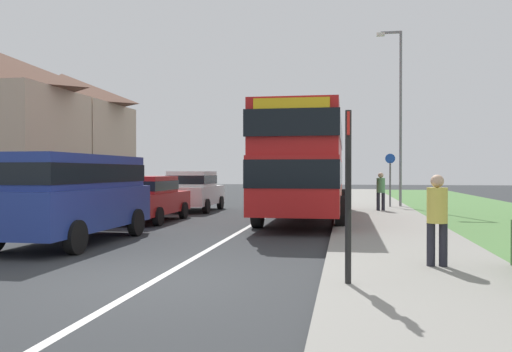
{
  "coord_description": "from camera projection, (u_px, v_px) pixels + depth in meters",
  "views": [
    {
      "loc": [
        2.96,
        -7.72,
        1.73
      ],
      "look_at": [
        0.62,
        5.91,
        1.6
      ],
      "focal_mm": 36.72,
      "sensor_mm": 36.0,
      "label": 1
    }
  ],
  "objects": [
    {
      "name": "cycle_route_sign",
      "position": [
        390.0,
        178.0,
        23.66
      ],
      "size": [
        0.44,
        0.08,
        2.52
      ],
      "color": "slate",
      "rests_on": "ground_plane"
    },
    {
      "name": "pedestrian_at_stop",
      "position": [
        437.0,
        216.0,
        8.84
      ],
      "size": [
        0.34,
        0.34,
        1.67
      ],
      "color": "#23232D",
      "rests_on": "ground_plane"
    },
    {
      "name": "lane_marking_centre",
      "position": [
        247.0,
        227.0,
        16.01
      ],
      "size": [
        0.14,
        60.0,
        0.01
      ],
      "primitive_type": "cube",
      "color": "silver",
      "rests_on": "ground_plane"
    },
    {
      "name": "ground_plane",
      "position": [
        152.0,
        282.0,
        8.12
      ],
      "size": [
        120.0,
        120.0,
        0.0
      ],
      "primitive_type": "plane",
      "color": "#2D3033"
    },
    {
      "name": "pavement_near_side",
      "position": [
        395.0,
        237.0,
        13.33
      ],
      "size": [
        3.2,
        68.0,
        0.12
      ],
      "primitive_type": "cube",
      "color": "gray",
      "rests_on": "ground_plane"
    },
    {
      "name": "bus_stop_sign",
      "position": [
        348.0,
        184.0,
        7.49
      ],
      "size": [
        0.09,
        0.52,
        2.6
      ],
      "color": "black",
      "rests_on": "ground_plane"
    },
    {
      "name": "house_terrace_far_side",
      "position": [
        33.0,
        134.0,
        27.01
      ],
      "size": [
        6.61,
        11.27,
        7.28
      ],
      "color": "#C1A88E",
      "rests_on": "ground_plane"
    },
    {
      "name": "parked_van_blue",
      "position": [
        72.0,
        191.0,
        12.52
      ],
      "size": [
        2.11,
        5.1,
        2.11
      ],
      "color": "navy",
      "rests_on": "ground_plane"
    },
    {
      "name": "double_decker_bus",
      "position": [
        305.0,
        159.0,
        18.43
      ],
      "size": [
        2.8,
        9.91,
        3.7
      ],
      "color": "red",
      "rests_on": "ground_plane"
    },
    {
      "name": "parked_car_red",
      "position": [
        147.0,
        196.0,
        17.81
      ],
      "size": [
        1.88,
        4.22,
        1.56
      ],
      "color": "#B21E1E",
      "rests_on": "ground_plane"
    },
    {
      "name": "parked_car_white",
      "position": [
        193.0,
        189.0,
        22.58
      ],
      "size": [
        2.0,
        3.93,
        1.72
      ],
      "color": "silver",
      "rests_on": "ground_plane"
    },
    {
      "name": "pedestrian_walking_away",
      "position": [
        381.0,
        190.0,
        21.34
      ],
      "size": [
        0.34,
        0.34,
        1.67
      ],
      "color": "#23232D",
      "rests_on": "ground_plane"
    },
    {
      "name": "street_lamp_mid",
      "position": [
        398.0,
        108.0,
        23.92
      ],
      "size": [
        1.14,
        0.2,
        8.14
      ],
      "color": "slate",
      "rests_on": "ground_plane"
    }
  ]
}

